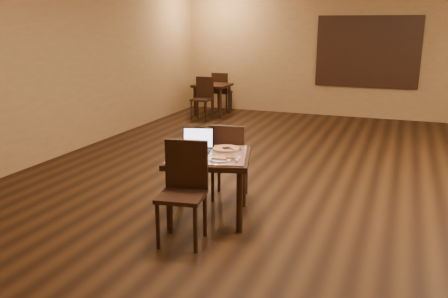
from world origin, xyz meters
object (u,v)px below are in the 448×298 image
at_px(pizza_pan, 226,150).
at_px(other_table_b_chair_far, 221,90).
at_px(chair_main_near, 184,185).
at_px(other_table_b_chair_near, 203,96).
at_px(chair_main_far, 229,158).
at_px(laptop, 196,145).
at_px(other_table_b, 212,89).
at_px(tiled_table, 208,163).

height_order(pizza_pan, other_table_b_chair_far, other_table_b_chair_far).
bearing_deg(chair_main_near, other_table_b_chair_near, 102.61).
bearing_deg(chair_main_near, other_table_b_chair_far, 99.35).
height_order(chair_main_near, chair_main_far, chair_main_near).
distance_m(chair_main_far, other_table_b_chair_far, 6.38).
height_order(laptop, other_table_b_chair_far, laptop).
xyz_separation_m(other_table_b, other_table_b_chair_near, (-0.00, -0.57, -0.08)).
relative_size(laptop, other_table_b, 0.51).
bearing_deg(other_table_b_chair_far, other_table_b, 89.01).
bearing_deg(tiled_table, chair_main_far, 73.07).
bearing_deg(other_table_b_chair_near, other_table_b_chair_far, 89.01).
bearing_deg(chair_main_near, laptop, 95.30).
bearing_deg(other_table_b, chair_main_far, -66.46).
height_order(tiled_table, other_table_b, tiled_table).
xyz_separation_m(other_table_b, other_table_b_chair_far, (0.00, 0.57, -0.08)).
height_order(tiled_table, chair_main_near, chair_main_near).
xyz_separation_m(chair_main_near, laptop, (-0.19, 0.72, 0.24)).
distance_m(tiled_table, pizza_pan, 0.29).
height_order(chair_main_near, other_table_b, chair_main_near).
relative_size(chair_main_near, other_table_b_chair_near, 1.05).
bearing_deg(other_table_b, other_table_b_chair_far, 89.01).
distance_m(chair_main_far, pizza_pan, 0.44).
xyz_separation_m(laptop, pizza_pan, (0.32, 0.13, -0.06)).
distance_m(pizza_pan, other_table_b_chair_near, 5.72).
height_order(tiled_table, other_table_b_chair_far, other_table_b_chair_far).
xyz_separation_m(chair_main_far, other_table_b_chair_far, (-2.42, 5.91, -0.00)).
relative_size(pizza_pan, other_table_b_chair_near, 0.38).
relative_size(tiled_table, other_table_b, 1.37).
bearing_deg(laptop, pizza_pan, 7.82).
relative_size(tiled_table, chair_main_near, 1.09).
bearing_deg(chair_main_far, other_table_b_chair_near, -72.11).
bearing_deg(other_table_b_chair_far, chair_main_far, 111.40).
xyz_separation_m(laptop, other_table_b, (-2.20, 5.84, -0.20)).
height_order(tiled_table, other_table_b_chair_near, other_table_b_chair_near).
bearing_deg(chair_main_near, chair_main_far, 79.51).
height_order(tiled_table, laptop, laptop).
bearing_deg(other_table_b, tiled_table, -68.84).
bearing_deg(laptop, tiled_table, -43.02).
bearing_deg(chair_main_far, other_table_b_chair_far, -76.81).
relative_size(chair_main_far, pizza_pan, 2.66).
xyz_separation_m(tiled_table, chair_main_near, (-0.01, -0.61, -0.07)).
bearing_deg(other_table_b, chair_main_near, -70.83).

